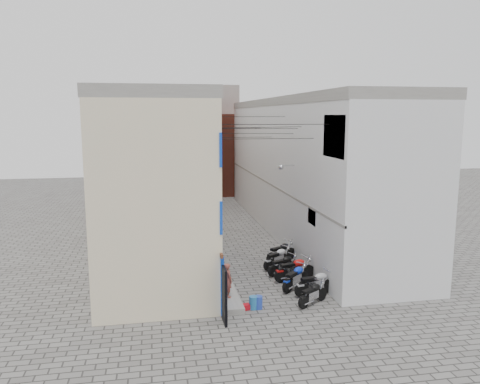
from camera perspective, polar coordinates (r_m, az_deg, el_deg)
ground at (r=19.67m, az=5.36°, el=-14.33°), size 90.00×90.00×0.00m
plinth at (r=31.42m, az=-4.79°, el=-4.99°), size 0.90×26.00×0.25m
building_left at (r=30.44m, az=-10.39°, el=2.80°), size 5.10×27.00×9.00m
building_right at (r=32.09m, az=7.74°, el=3.21°), size 5.94×26.00×9.00m
building_far_brick_left at (r=45.50m, az=-6.73°, el=5.64°), size 6.00×6.00×10.00m
building_far_brick_right at (r=48.14m, az=-0.91°, el=4.71°), size 5.00×6.00×8.00m
building_far_concrete at (r=51.61m, az=-4.97°, el=6.66°), size 8.00×5.00×11.00m
far_shopfront at (r=43.32m, az=-3.75°, el=0.44°), size 2.00×0.30×2.40m
overhead_wires at (r=25.46m, az=0.87°, el=7.63°), size 5.80×13.02×1.32m
motorcycle_a at (r=20.31m, az=8.88°, el=-12.02°), size 1.81×1.45×1.04m
motorcycle_b at (r=21.28m, az=9.28°, el=-10.77°), size 2.18×1.03×1.22m
motorcycle_c at (r=21.93m, az=6.82°, el=-10.15°), size 1.96×1.83×1.18m
motorcycle_d at (r=22.91m, az=6.70°, el=-9.18°), size 2.27×1.14×1.26m
motorcycle_e at (r=23.69m, az=5.37°, el=-8.72°), size 2.00×1.28×1.11m
motorcycle_f at (r=24.63m, az=4.67°, el=-7.89°), size 2.09×1.67×1.20m
motorcycle_g at (r=25.65m, az=5.06°, el=-7.18°), size 2.15×1.59×1.21m
person_a at (r=20.13m, az=-1.51°, el=-10.69°), size 0.52×0.63×1.48m
person_b at (r=26.01m, az=-2.82°, el=-5.99°), size 0.90×0.94×1.52m
water_jug_near at (r=19.75m, az=1.63°, el=-13.34°), size 0.40×0.40×0.54m
water_jug_far at (r=19.79m, az=2.25°, el=-13.29°), size 0.40×0.40×0.54m
red_crate at (r=19.75m, az=0.70°, el=-13.83°), size 0.41×0.35×0.22m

